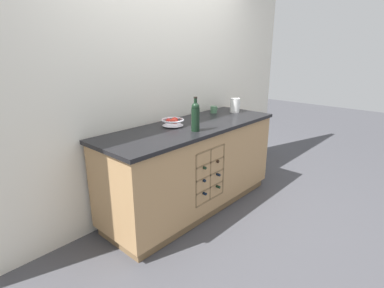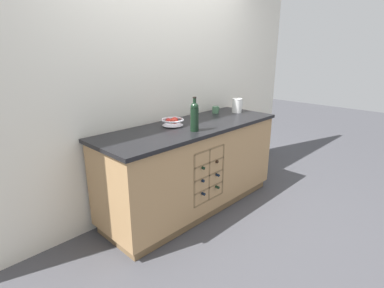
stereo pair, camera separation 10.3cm
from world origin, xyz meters
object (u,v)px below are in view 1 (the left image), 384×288
at_px(white_pitcher, 235,105).
at_px(standing_wine_bottle, 195,116).
at_px(ceramic_mug, 214,110).
at_px(fruit_bowl, 173,122).

bearing_deg(white_pitcher, standing_wine_bottle, -167.29).
bearing_deg(ceramic_mug, standing_wine_bottle, -153.54).
relative_size(white_pitcher, standing_wine_bottle, 0.56).
bearing_deg(fruit_bowl, white_pitcher, -3.95).
relative_size(white_pitcher, ceramic_mug, 1.59).
relative_size(fruit_bowl, white_pitcher, 1.27).
bearing_deg(fruit_bowl, standing_wine_bottle, -87.23).
xyz_separation_m(white_pitcher, ceramic_mug, (-0.20, 0.16, -0.05)).
distance_m(white_pitcher, standing_wine_bottle, 0.97).
relative_size(ceramic_mug, standing_wine_bottle, 0.35).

